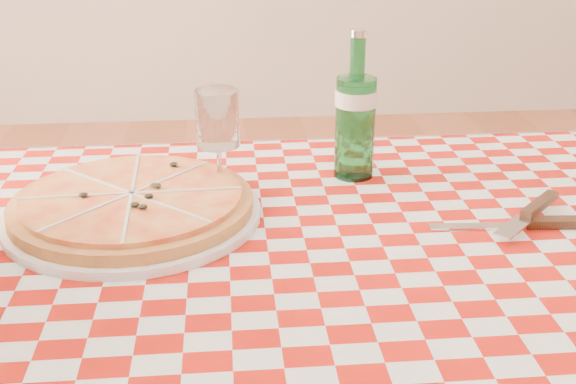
% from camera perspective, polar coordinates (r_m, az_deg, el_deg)
% --- Properties ---
extents(dining_table, '(1.20, 0.80, 0.75)m').
position_cam_1_polar(dining_table, '(1.02, 1.44, -9.51)').
color(dining_table, brown).
rests_on(dining_table, ground).
extents(tablecloth, '(1.30, 0.90, 0.01)m').
position_cam_1_polar(tablecloth, '(0.97, 1.50, -4.82)').
color(tablecloth, '#9C1209').
rests_on(tablecloth, dining_table).
extents(pizza_plate, '(0.39, 0.39, 0.05)m').
position_cam_1_polar(pizza_plate, '(1.08, -12.20, -0.82)').
color(pizza_plate, '#C38441').
rests_on(pizza_plate, tablecloth).
extents(water_bottle, '(0.07, 0.07, 0.24)m').
position_cam_1_polar(water_bottle, '(1.18, 5.38, 6.83)').
color(water_bottle, '#1A6B2B').
rests_on(water_bottle, tablecloth).
extents(wine_glass, '(0.08, 0.08, 0.17)m').
position_cam_1_polar(wine_glass, '(1.11, -5.52, 3.82)').
color(wine_glass, silver).
rests_on(wine_glass, tablecloth).
extents(cutlery, '(0.32, 0.29, 0.03)m').
position_cam_1_polar(cutlery, '(1.08, 18.23, -2.03)').
color(cutlery, silver).
rests_on(cutlery, tablecloth).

